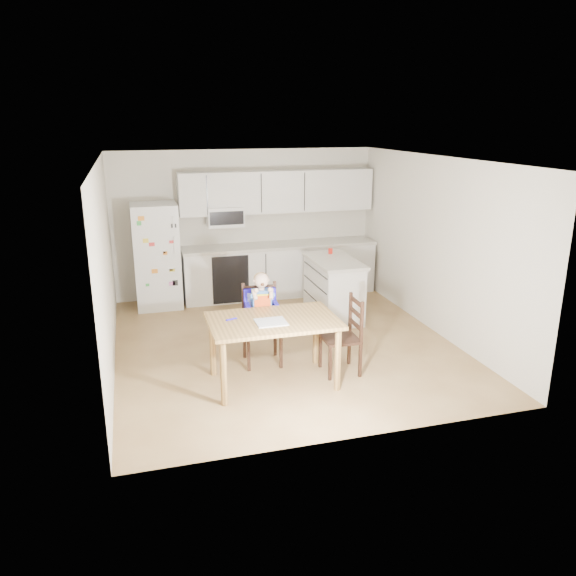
# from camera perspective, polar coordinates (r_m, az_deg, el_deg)

# --- Properties ---
(room) EXTENTS (4.52, 5.01, 2.51)m
(room) POSITION_cam_1_polar(r_m,az_deg,el_deg) (7.87, -1.36, 4.08)
(room) COLOR brown
(room) RESTS_ON ground
(refrigerator) EXTENTS (0.72, 0.70, 1.70)m
(refrigerator) POSITION_cam_1_polar(r_m,az_deg,el_deg) (9.36, -13.20, 3.19)
(refrigerator) COLOR silver
(refrigerator) RESTS_ON ground
(kitchen_run) EXTENTS (3.37, 0.62, 2.15)m
(kitchen_run) POSITION_cam_1_polar(r_m,az_deg,el_deg) (9.74, -1.09, 4.32)
(kitchen_run) COLOR silver
(kitchen_run) RESTS_ON ground
(kitchen_island) EXTENTS (0.66, 1.25, 0.92)m
(kitchen_island) POSITION_cam_1_polar(r_m,az_deg,el_deg) (8.74, 4.63, 0.02)
(kitchen_island) COLOR silver
(kitchen_island) RESTS_ON ground
(red_cup) EXTENTS (0.07, 0.07, 0.09)m
(red_cup) POSITION_cam_1_polar(r_m,az_deg,el_deg) (8.96, 4.33, 3.77)
(red_cup) COLOR red
(red_cup) RESTS_ON kitchen_island
(dining_table) EXTENTS (1.47, 0.95, 0.79)m
(dining_table) POSITION_cam_1_polar(r_m,az_deg,el_deg) (6.46, -1.51, -4.07)
(dining_table) COLOR brown
(dining_table) RESTS_ON ground
(napkin) EXTENTS (0.34, 0.29, 0.01)m
(napkin) POSITION_cam_1_polar(r_m,az_deg,el_deg) (6.31, -1.75, -3.48)
(napkin) COLOR #B1B1B6
(napkin) RESTS_ON dining_table
(toddler_spoon) EXTENTS (0.12, 0.06, 0.02)m
(toddler_spoon) POSITION_cam_1_polar(r_m,az_deg,el_deg) (6.42, -5.85, -3.19)
(toddler_spoon) COLOR #1C12AF
(toddler_spoon) RESTS_ON dining_table
(chair_booster) EXTENTS (0.48, 0.48, 1.19)m
(chair_booster) POSITION_cam_1_polar(r_m,az_deg,el_deg) (7.01, -2.75, -2.07)
(chair_booster) COLOR black
(chair_booster) RESTS_ON ground
(chair_side) EXTENTS (0.43, 0.43, 0.95)m
(chair_side) POSITION_cam_1_polar(r_m,az_deg,el_deg) (6.83, 6.12, -4.29)
(chair_side) COLOR black
(chair_side) RESTS_ON ground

